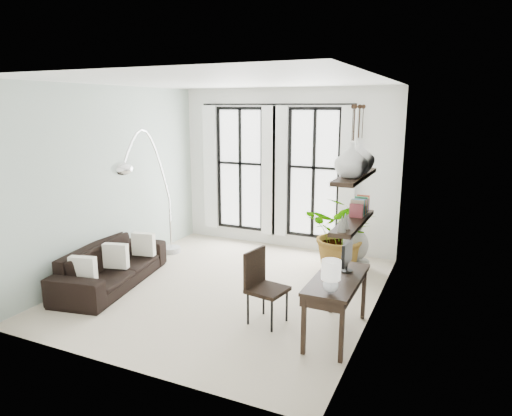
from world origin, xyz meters
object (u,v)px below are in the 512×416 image
Objects in this scene: desk at (336,283)px; desk_chair at (262,282)px; plant at (343,233)px; buddha at (355,248)px; sofa at (112,265)px; arc_lamp at (147,161)px.

desk is 1.33× the size of desk_chair.
plant reaches higher than desk.
plant is 1.43× the size of buddha.
plant reaches higher than sofa.
buddha reaches higher than sofa.
arc_lamp is (-3.14, -1.28, 1.25)m from plant.
arc_lamp is at bearing -16.86° from sofa.
buddha is (3.43, 2.33, 0.07)m from sofa.
desk is at bearing 8.50° from desk_chair.
desk reaches higher than buddha.
sofa is at bearing -145.73° from buddha.
arc_lamp is 3.92m from buddha.
arc_lamp is at bearing -157.80° from plant.
plant reaches higher than desk_chair.
plant is at bearing 22.20° from arc_lamp.
desk_chair is 0.40× the size of arc_lamp.
desk is 4.00m from arc_lamp.
desk_chair is 2.61m from buddha.
buddha is (3.32, 1.42, -1.52)m from arc_lamp.
plant is at bearing 88.04° from desk_chair.
plant is 0.55× the size of arc_lamp.
buddha is at bearing -66.22° from sofa.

